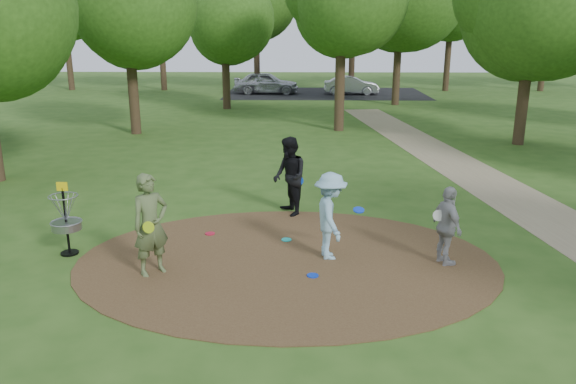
{
  "coord_description": "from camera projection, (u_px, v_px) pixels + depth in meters",
  "views": [
    {
      "loc": [
        0.26,
        -10.37,
        4.49
      ],
      "look_at": [
        0.0,
        1.2,
        1.1
      ],
      "focal_mm": 35.0,
      "sensor_mm": 36.0,
      "label": 1
    }
  ],
  "objects": [
    {
      "name": "ground",
      "position": [
        287.0,
        262.0,
        11.22
      ],
      "size": [
        100.0,
        100.0,
        0.0
      ],
      "primitive_type": "plane",
      "color": "#2D5119",
      "rests_on": "ground"
    },
    {
      "name": "dirt_clearing",
      "position": [
        287.0,
        261.0,
        11.22
      ],
      "size": [
        8.4,
        8.4,
        0.02
      ],
      "primitive_type": "cylinder",
      "color": "#47301C",
      "rests_on": "ground"
    },
    {
      "name": "footpath",
      "position": [
        569.0,
        229.0,
        13.0
      ],
      "size": [
        7.55,
        39.89,
        0.01
      ],
      "primitive_type": "cube",
      "rotation": [
        0.0,
        0.0,
        0.14
      ],
      "color": "#8C7A5B",
      "rests_on": "ground"
    },
    {
      "name": "parking_lot",
      "position": [
        325.0,
        93.0,
        39.96
      ],
      "size": [
        14.0,
        8.0,
        0.01
      ],
      "primitive_type": "cube",
      "color": "black",
      "rests_on": "ground"
    },
    {
      "name": "player_observer_with_disc",
      "position": [
        151.0,
        225.0,
        10.4
      ],
      "size": [
        0.84,
        0.83,
        1.96
      ],
      "color": "#54653A",
      "rests_on": "ground"
    },
    {
      "name": "player_throwing_with_disc",
      "position": [
        330.0,
        216.0,
        11.17
      ],
      "size": [
        1.09,
        1.24,
        1.78
      ],
      "color": "#8EBED4",
      "rests_on": "ground"
    },
    {
      "name": "player_walking_with_disc",
      "position": [
        289.0,
        177.0,
        13.8
      ],
      "size": [
        1.03,
        1.15,
        1.96
      ],
      "color": "black",
      "rests_on": "ground"
    },
    {
      "name": "player_waiting_with_disc",
      "position": [
        447.0,
        226.0,
        10.88
      ],
      "size": [
        0.64,
        1.0,
        1.59
      ],
      "color": "#99989B",
      "rests_on": "ground"
    },
    {
      "name": "disc_ground_cyan",
      "position": [
        286.0,
        240.0,
        12.3
      ],
      "size": [
        0.22,
        0.22,
        0.02
      ],
      "primitive_type": "cylinder",
      "color": "#1AD2C7",
      "rests_on": "dirt_clearing"
    },
    {
      "name": "disc_ground_blue",
      "position": [
        313.0,
        275.0,
        10.52
      ],
      "size": [
        0.22,
        0.22,
        0.02
      ],
      "primitive_type": "cylinder",
      "color": "#0B2FC1",
      "rests_on": "dirt_clearing"
    },
    {
      "name": "disc_ground_red",
      "position": [
        210.0,
        233.0,
        12.67
      ],
      "size": [
        0.22,
        0.22,
        0.02
      ],
      "primitive_type": "cylinder",
      "color": "#B7122E",
      "rests_on": "dirt_clearing"
    },
    {
      "name": "car_left",
      "position": [
        266.0,
        83.0,
        39.49
      ],
      "size": [
        4.53,
        1.85,
        1.54
      ],
      "primitive_type": "imported",
      "rotation": [
        0.0,
        0.0,
        1.56
      ],
      "color": "#A1A4A9",
      "rests_on": "ground"
    },
    {
      "name": "car_right",
      "position": [
        351.0,
        85.0,
        39.18
      ],
      "size": [
        3.85,
        1.5,
        1.25
      ],
      "primitive_type": "imported",
      "rotation": [
        0.0,
        0.0,
        1.52
      ],
      "color": "#A0A1A7",
      "rests_on": "ground"
    },
    {
      "name": "disc_golf_basket",
      "position": [
        65.0,
        214.0,
        11.36
      ],
      "size": [
        0.63,
        0.63,
        1.54
      ],
      "color": "black",
      "rests_on": "ground"
    },
    {
      "name": "tree_ring",
      "position": [
        370.0,
        3.0,
        17.4
      ],
      "size": [
        37.59,
        46.07,
        9.45
      ],
      "color": "#332316",
      "rests_on": "ground"
    }
  ]
}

